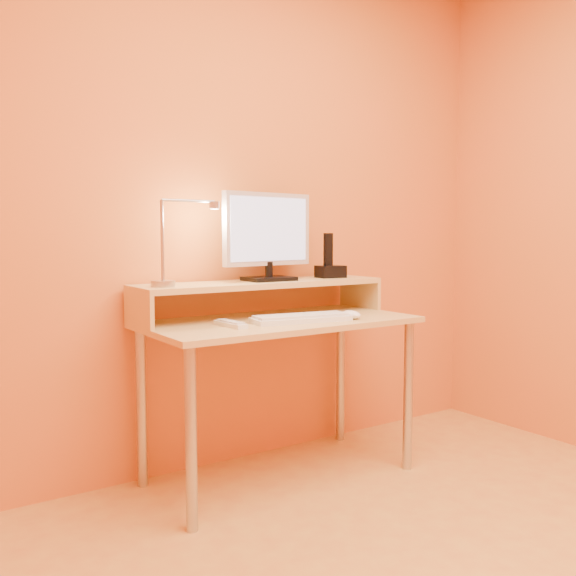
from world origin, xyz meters
TOP-DOWN VIEW (x-y plane):
  - wall_back at (0.00, 1.50)m, footprint 3.00×0.04m
  - desk_leg_fl at (-0.55, 0.93)m, footprint 0.04×0.04m
  - desk_leg_fr at (0.55, 0.93)m, footprint 0.04×0.04m
  - desk_leg_bl at (-0.55, 1.43)m, footprint 0.04×0.04m
  - desk_leg_br at (0.55, 1.43)m, footprint 0.04×0.04m
  - desk_lower at (0.00, 1.18)m, footprint 1.20×0.60m
  - shelf_riser_left at (-0.59, 1.33)m, footprint 0.02×0.30m
  - shelf_riser_right at (0.59, 1.33)m, footprint 0.02×0.30m
  - desk_shelf at (0.00, 1.33)m, footprint 1.20×0.30m
  - monitor_foot at (0.04, 1.33)m, footprint 0.22×0.16m
  - monitor_neck at (0.04, 1.33)m, footprint 0.04×0.04m
  - monitor_panel at (0.04, 1.34)m, footprint 0.49×0.10m
  - monitor_back at (0.04, 1.36)m, footprint 0.44×0.07m
  - monitor_screen at (0.04, 1.32)m, footprint 0.44×0.06m
  - lamp_base at (-0.49, 1.30)m, footprint 0.10×0.10m
  - lamp_post at (-0.49, 1.30)m, footprint 0.01×0.01m
  - lamp_arm at (-0.37, 1.30)m, footprint 0.24×0.01m
  - lamp_head at (-0.25, 1.30)m, footprint 0.04×0.04m
  - lamp_bulb at (-0.25, 1.30)m, footprint 0.03×0.03m
  - phone_dock at (0.40, 1.33)m, footprint 0.14×0.11m
  - phone_handset at (0.39, 1.33)m, footprint 0.04×0.03m
  - phone_led at (0.45, 1.28)m, footprint 0.01×0.00m
  - keyboard at (0.03, 1.06)m, footprint 0.45×0.20m
  - mouse at (0.27, 1.01)m, footprint 0.06×0.11m
  - remote_control at (-0.28, 1.11)m, footprint 0.06×0.19m

SIDE VIEW (x-z plane):
  - desk_leg_fl at x=-0.55m, z-range 0.00..0.69m
  - desk_leg_fr at x=0.55m, z-range 0.00..0.69m
  - desk_leg_bl at x=-0.55m, z-range 0.00..0.69m
  - desk_leg_br at x=0.55m, z-range 0.00..0.69m
  - desk_lower at x=0.00m, z-range 0.70..0.72m
  - remote_control at x=-0.28m, z-range 0.72..0.74m
  - keyboard at x=0.03m, z-range 0.72..0.74m
  - mouse at x=0.27m, z-range 0.72..0.76m
  - shelf_riser_left at x=-0.59m, z-range 0.72..0.85m
  - shelf_riser_right at x=0.59m, z-range 0.72..0.85m
  - desk_shelf at x=0.00m, z-range 0.86..0.88m
  - monitor_foot at x=0.04m, z-range 0.88..0.90m
  - lamp_base at x=-0.49m, z-range 0.88..0.90m
  - phone_dock at x=0.40m, z-range 0.88..0.94m
  - phone_led at x=0.45m, z-range 0.89..0.93m
  - monitor_neck at x=0.04m, z-range 0.90..0.97m
  - phone_handset at x=0.39m, z-range 0.94..1.10m
  - lamp_post at x=-0.49m, z-range 0.91..1.24m
  - monitor_panel at x=0.04m, z-range 0.95..1.29m
  - monitor_back at x=0.04m, z-range 0.98..1.26m
  - monitor_screen at x=0.04m, z-range 0.97..1.26m
  - lamp_bulb at x=-0.25m, z-range 1.20..1.21m
  - lamp_head at x=-0.25m, z-range 1.21..1.24m
  - lamp_arm at x=-0.37m, z-range 1.23..1.24m
  - wall_back at x=0.00m, z-range 0.00..2.50m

